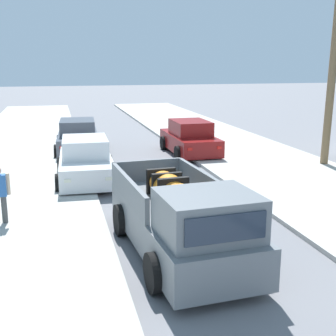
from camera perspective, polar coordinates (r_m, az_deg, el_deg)
sidewalk_left at (r=14.18m, az=-19.99°, el=-3.96°), size 5.38×60.00×0.12m
sidewalk_right at (r=16.29m, az=16.61°, el=-1.51°), size 5.38×60.00×0.12m
curb_left at (r=14.09m, az=-14.76°, el=-3.73°), size 0.16×60.00×0.10m
curb_right at (r=15.69m, az=12.54°, el=-1.87°), size 0.16×60.00×0.10m
pickup_truck at (r=9.58m, az=1.68°, el=-6.61°), size 2.46×5.32×1.80m
car_left_near at (r=20.29m, az=2.80°, el=3.78°), size 2.04×4.27×1.54m
car_left_mid at (r=20.99m, az=-11.43°, el=3.85°), size 2.20×4.33×1.54m
car_right_mid at (r=15.82m, az=-10.45°, el=0.83°), size 2.14×4.31×1.54m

